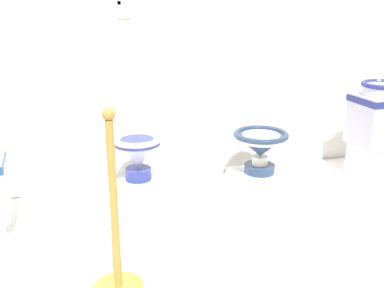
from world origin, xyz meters
TOP-DOWN VIEW (x-y plane):
  - display_platform at (2.17, 2.11)m, footprint 3.81×0.82m
  - plinth_block_pale_glazed at (1.72, 2.20)m, footprint 0.30×0.38m
  - antique_toilet_pale_glazed at (1.72, 2.20)m, footprint 0.34×0.34m
  - plinth_block_slender_white at (2.64, 2.18)m, footprint 0.40×0.36m
  - antique_toilet_slender_white at (2.64, 2.18)m, footprint 0.41×0.41m
  - plinth_block_central_ornate at (3.59, 2.08)m, footprint 0.30×0.29m
  - antique_toilet_central_ornate at (3.59, 2.08)m, footprint 0.37×0.34m
  - info_placard_second at (1.73, 2.54)m, footprint 0.10×0.01m
  - stanchion_post_near_left at (1.43, 1.35)m, footprint 0.26×0.26m

SIDE VIEW (x-z plane):
  - display_platform at x=2.17m, z-range 0.00..0.09m
  - plinth_block_slender_white at x=2.64m, z-range 0.09..0.20m
  - plinth_block_pale_glazed at x=1.72m, z-range 0.09..0.20m
  - plinth_block_central_ornate at x=3.59m, z-range 0.09..0.35m
  - stanchion_post_near_left at x=1.43m, z-range -0.20..0.78m
  - antique_toilet_slender_white at x=2.64m, z-range 0.26..0.57m
  - antique_toilet_pale_glazed at x=1.72m, z-range 0.24..0.61m
  - antique_toilet_central_ornate at x=3.59m, z-range 0.36..0.86m
  - info_placard_second at x=1.73m, z-range 1.32..1.45m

